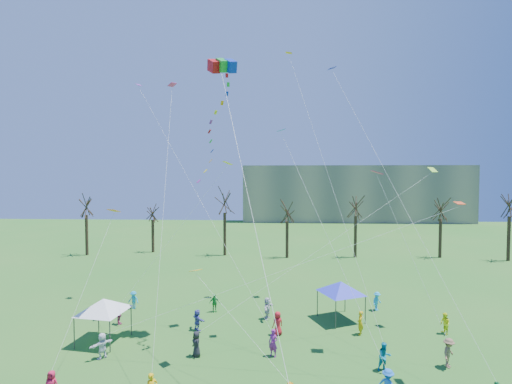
{
  "coord_description": "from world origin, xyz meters",
  "views": [
    {
      "loc": [
        0.12,
        -17.64,
        11.95
      ],
      "look_at": [
        -1.02,
        5.0,
        11.0
      ],
      "focal_mm": 25.0,
      "sensor_mm": 36.0,
      "label": 1
    }
  ],
  "objects_px": {
    "big_box_kite": "(219,129)",
    "canopy_tent_blue": "(341,287)",
    "canopy_tent_white": "(103,305)",
    "distant_building": "(353,193)"
  },
  "relations": [
    {
      "from": "big_box_kite",
      "to": "canopy_tent_blue",
      "type": "height_order",
      "value": "big_box_kite"
    },
    {
      "from": "distant_building",
      "to": "canopy_tent_blue",
      "type": "height_order",
      "value": "distant_building"
    },
    {
      "from": "distant_building",
      "to": "big_box_kite",
      "type": "xyz_separation_m",
      "value": [
        -25.81,
        -74.35,
        7.83
      ]
    },
    {
      "from": "canopy_tent_white",
      "to": "big_box_kite",
      "type": "bearing_deg",
      "value": 3.31
    },
    {
      "from": "distant_building",
      "to": "canopy_tent_blue",
      "type": "relative_size",
      "value": 15.1
    },
    {
      "from": "distant_building",
      "to": "big_box_kite",
      "type": "bearing_deg",
      "value": -109.15
    },
    {
      "from": "distant_building",
      "to": "canopy_tent_white",
      "type": "height_order",
      "value": "distant_building"
    },
    {
      "from": "canopy_tent_white",
      "to": "canopy_tent_blue",
      "type": "xyz_separation_m",
      "value": [
        17.92,
        4.87,
        0.07
      ]
    },
    {
      "from": "canopy_tent_blue",
      "to": "canopy_tent_white",
      "type": "bearing_deg",
      "value": -164.79
    },
    {
      "from": "big_box_kite",
      "to": "canopy_tent_blue",
      "type": "xyz_separation_m",
      "value": [
        9.53,
        4.39,
        -12.58
      ]
    }
  ]
}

